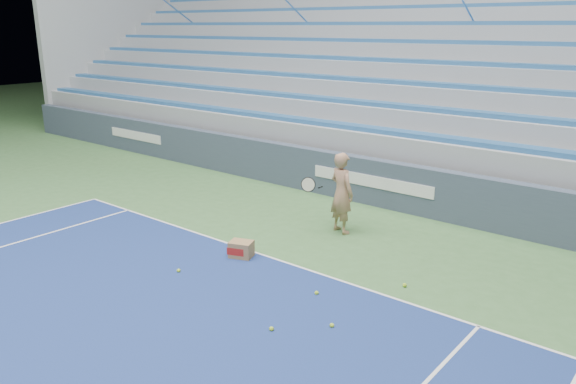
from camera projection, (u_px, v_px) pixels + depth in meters
name	position (u px, v px, depth m)	size (l,w,h in m)	color
sponsor_barrier	(374.00, 182.00, 13.23)	(30.00, 0.32, 1.10)	#394456
bleachers	(474.00, 85.00, 16.97)	(31.00, 9.15, 7.30)	#92969A
tennis_player	(341.00, 193.00, 11.35)	(0.96, 0.90, 1.67)	tan
ball_box	(241.00, 249.00, 10.27)	(0.49, 0.44, 0.31)	olive
tennis_ball_0	(317.00, 293.00, 8.86)	(0.07, 0.07, 0.07)	#B0D62B
tennis_ball_1	(332.00, 325.00, 7.90)	(0.07, 0.07, 0.07)	#B0D62B
tennis_ball_2	(271.00, 329.00, 7.81)	(0.07, 0.07, 0.07)	#B0D62B
tennis_ball_3	(179.00, 271.00, 9.67)	(0.07, 0.07, 0.07)	#B0D62B
tennis_ball_4	(405.00, 285.00, 9.13)	(0.07, 0.07, 0.07)	#B0D62B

